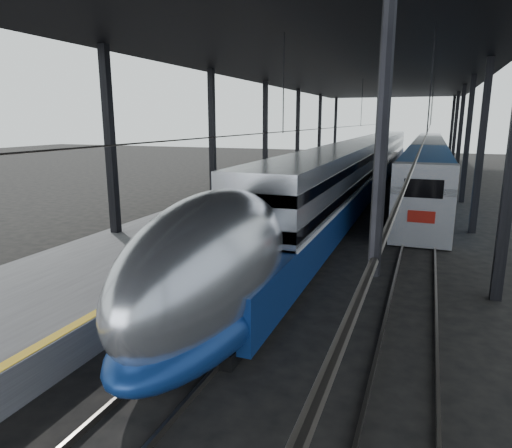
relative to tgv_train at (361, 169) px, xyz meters
The scene contains 7 objects.
ground 26.53m from the tgv_train, 94.34° to the right, with size 160.00×160.00×0.00m, color black.
platform 8.56m from the tgv_train, 130.76° to the right, with size 6.00×80.00×1.00m, color #4C4C4F.
yellow_strip 7.00m from the tgv_train, 112.94° to the right, with size 0.30×80.00×0.01m, color gold.
rails 7.12m from the tgv_train, 68.60° to the right, with size 6.52×80.00×0.16m.
canopy 9.55m from the tgv_train, 90.89° to the right, with size 18.00×75.00×9.47m.
tgv_train is the anchor object (origin of this frame).
second_train 12.49m from the tgv_train, 66.41° to the left, with size 2.88×56.05×3.96m.
Camera 1 is at (7.14, -11.41, 5.93)m, focal length 32.00 mm.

